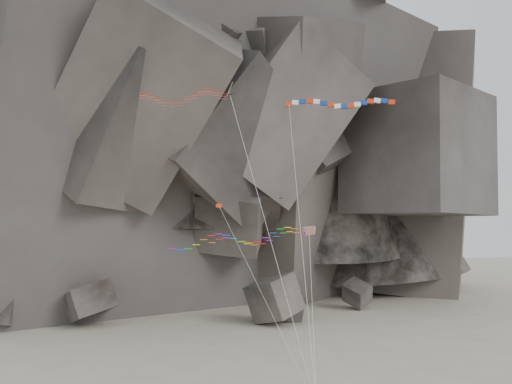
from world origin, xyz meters
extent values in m
cube|color=#47423F|center=(-15.66, 35.15, 2.11)|extent=(8.52, 8.91, 7.15)
cube|color=#47423F|center=(-27.59, 34.84, 2.25)|extent=(5.69, 6.16, 5.88)
cube|color=#47423F|center=(28.16, 38.48, 1.70)|extent=(5.43, 6.03, 5.54)
cube|color=#47423F|center=(-24.52, 36.26, 0.87)|extent=(3.82, 4.05, 3.00)
cube|color=#47423F|center=(13.93, 30.92, 1.85)|extent=(4.00, 4.25, 4.66)
cube|color=#47423F|center=(10.87, 29.31, 2.83)|extent=(9.05, 8.25, 7.90)
cylinder|color=silver|center=(0.81, -4.69, 14.91)|extent=(4.91, 10.69, 26.53)
cube|color=red|center=(5.63, 4.97, 28.02)|extent=(0.79, 0.63, 0.46)
cube|color=white|center=(6.32, 4.74, 28.21)|extent=(0.82, 0.64, 0.51)
cube|color=navy|center=(7.00, 4.47, 28.33)|extent=(0.84, 0.65, 0.54)
cube|color=red|center=(7.69, 4.18, 28.35)|extent=(0.84, 0.65, 0.55)
cube|color=white|center=(8.37, 3.88, 28.25)|extent=(0.83, 0.64, 0.52)
cube|color=navy|center=(9.06, 3.61, 28.07)|extent=(0.80, 0.64, 0.47)
cube|color=red|center=(9.75, 3.37, 27.87)|extent=(0.81, 0.64, 0.50)
cube|color=white|center=(10.43, 3.18, 27.73)|extent=(0.84, 0.65, 0.54)
cube|color=navy|center=(11.12, 3.03, 27.69)|extent=(0.84, 0.65, 0.55)
cube|color=red|center=(11.80, 2.91, 27.76)|extent=(0.83, 0.65, 0.53)
cube|color=white|center=(12.49, 2.80, 27.93)|extent=(0.80, 0.64, 0.48)
cube|color=navy|center=(13.18, 2.68, 28.13)|extent=(0.81, 0.64, 0.49)
cube|color=red|center=(13.86, 2.53, 28.29)|extent=(0.83, 0.65, 0.53)
cube|color=white|center=(14.55, 2.33, 28.35)|extent=(0.84, 0.65, 0.55)
cube|color=navy|center=(15.23, 2.08, 28.31)|extent=(0.84, 0.65, 0.54)
cube|color=red|center=(15.92, 1.80, 28.16)|extent=(0.81, 0.64, 0.50)
cylinder|color=silver|center=(4.44, -2.62, 14.84)|extent=(2.42, 14.83, 26.38)
cube|color=#E5AB0C|center=(7.47, 3.80, 14.82)|extent=(1.51, 0.85, 0.83)
cube|color=#0CB219|center=(7.47, 3.59, 14.51)|extent=(1.26, 0.65, 0.57)
cylinder|color=silver|center=(5.36, -3.11, 8.24)|extent=(4.26, 13.84, 13.19)
cube|color=red|center=(-2.08, 3.47, 17.30)|extent=(0.60, 0.05, 0.38)
cube|color=navy|center=(-2.27, 3.48, 17.30)|extent=(0.22, 0.05, 0.39)
cylinder|color=silver|center=(0.58, -3.27, 9.47)|extent=(5.34, 13.51, 15.66)
camera|label=1|loc=(-12.01, -52.30, 16.67)|focal=40.00mm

